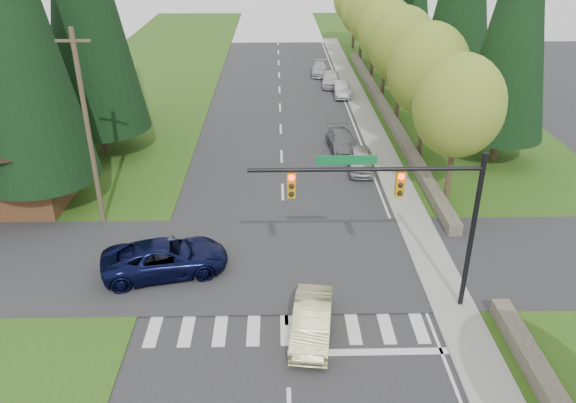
{
  "coord_description": "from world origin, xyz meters",
  "views": [
    {
      "loc": [
        -0.33,
        -14.13,
        14.34
      ],
      "look_at": [
        0.17,
        8.7,
        2.8
      ],
      "focal_mm": 35.0,
      "sensor_mm": 36.0,
      "label": 1
    }
  ],
  "objects_px": {
    "parked_car_a": "(361,160)",
    "parked_car_e": "(320,69)",
    "parked_car_c": "(342,89)",
    "parked_car_d": "(331,79)",
    "parked_car_b": "(342,142)",
    "suv_navy": "(165,258)",
    "sedan_champagne": "(312,321)"
  },
  "relations": [
    {
      "from": "parked_car_e",
      "to": "parked_car_a",
      "type": "bearing_deg",
      "value": -84.82
    },
    {
      "from": "parked_car_c",
      "to": "parked_car_e",
      "type": "distance_m",
      "value": 7.94
    },
    {
      "from": "parked_car_e",
      "to": "parked_car_d",
      "type": "bearing_deg",
      "value": -77.37
    },
    {
      "from": "suv_navy",
      "to": "parked_car_e",
      "type": "xyz_separation_m",
      "value": [
        9.56,
        35.8,
        -0.16
      ]
    },
    {
      "from": "parked_car_a",
      "to": "parked_car_d",
      "type": "xyz_separation_m",
      "value": [
        -0.1,
        20.06,
        0.05
      ]
    },
    {
      "from": "sedan_champagne",
      "to": "parked_car_a",
      "type": "xyz_separation_m",
      "value": [
        4.07,
        15.79,
        -0.01
      ]
    },
    {
      "from": "suv_navy",
      "to": "parked_car_a",
      "type": "bearing_deg",
      "value": -55.68
    },
    {
      "from": "sedan_champagne",
      "to": "suv_navy",
      "type": "bearing_deg",
      "value": 152.37
    },
    {
      "from": "parked_car_c",
      "to": "parked_car_d",
      "type": "distance_m",
      "value": 3.52
    },
    {
      "from": "parked_car_a",
      "to": "parked_car_b",
      "type": "relative_size",
      "value": 0.88
    },
    {
      "from": "parked_car_a",
      "to": "parked_car_e",
      "type": "distance_m",
      "value": 24.44
    },
    {
      "from": "suv_navy",
      "to": "parked_car_d",
      "type": "xyz_separation_m",
      "value": [
        10.28,
        31.44,
        -0.06
      ]
    },
    {
      "from": "parked_car_e",
      "to": "parked_car_b",
      "type": "bearing_deg",
      "value": -86.74
    },
    {
      "from": "parked_car_d",
      "to": "parked_car_b",
      "type": "bearing_deg",
      "value": -87.47
    },
    {
      "from": "parked_car_d",
      "to": "parked_car_e",
      "type": "height_order",
      "value": "parked_car_d"
    },
    {
      "from": "parked_car_a",
      "to": "parked_car_c",
      "type": "bearing_deg",
      "value": 93.76
    },
    {
      "from": "parked_car_a",
      "to": "parked_car_c",
      "type": "height_order",
      "value": "parked_car_a"
    },
    {
      "from": "suv_navy",
      "to": "parked_car_d",
      "type": "height_order",
      "value": "suv_navy"
    },
    {
      "from": "parked_car_c",
      "to": "parked_car_d",
      "type": "bearing_deg",
      "value": 103.2
    },
    {
      "from": "parked_car_a",
      "to": "parked_car_d",
      "type": "distance_m",
      "value": 20.06
    },
    {
      "from": "parked_car_a",
      "to": "parked_car_d",
      "type": "height_order",
      "value": "parked_car_d"
    },
    {
      "from": "sedan_champagne",
      "to": "parked_car_b",
      "type": "relative_size",
      "value": 0.92
    },
    {
      "from": "suv_navy",
      "to": "parked_car_b",
      "type": "distance_m",
      "value": 17.6
    },
    {
      "from": "suv_navy",
      "to": "parked_car_b",
      "type": "bearing_deg",
      "value": -46.21
    },
    {
      "from": "sedan_champagne",
      "to": "parked_car_a",
      "type": "relative_size",
      "value": 1.05
    },
    {
      "from": "parked_car_a",
      "to": "parked_car_e",
      "type": "height_order",
      "value": "parked_car_a"
    },
    {
      "from": "suv_navy",
      "to": "parked_car_c",
      "type": "distance_m",
      "value": 30.06
    },
    {
      "from": "parked_car_b",
      "to": "parked_car_e",
      "type": "distance_m",
      "value": 21.03
    },
    {
      "from": "parked_car_b",
      "to": "parked_car_e",
      "type": "relative_size",
      "value": 1.04
    },
    {
      "from": "suv_navy",
      "to": "parked_car_b",
      "type": "height_order",
      "value": "suv_navy"
    },
    {
      "from": "parked_car_c",
      "to": "parked_car_e",
      "type": "xyz_separation_m",
      "value": [
        -1.4,
        7.81,
        -0.03
      ]
    },
    {
      "from": "parked_car_a",
      "to": "parked_car_e",
      "type": "bearing_deg",
      "value": 97.68
    }
  ]
}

